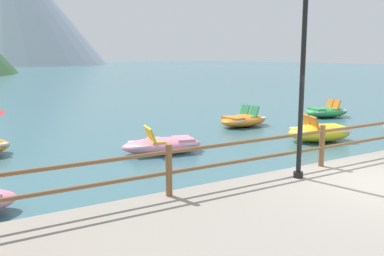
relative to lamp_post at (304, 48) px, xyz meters
name	(u,v)px	position (x,y,z in m)	size (l,w,h in m)	color
ground_plane	(14,84)	(1.13, 38.84, -3.06)	(200.00, 200.00, 0.00)	#3D6B75
dock_railing	(322,141)	(1.13, 0.39, -2.08)	(23.92, 0.12, 0.95)	brown
lamp_post	(304,48)	(0.00, 0.00, 0.00)	(0.28, 0.28, 4.44)	black
pedal_boat_0	(243,120)	(4.57, 7.55, -2.80)	(2.41, 1.58, 0.83)	orange
pedal_boat_1	(162,145)	(-0.52, 5.02, -2.81)	(2.62, 1.62, 0.82)	pink
pedal_boat_5	(320,132)	(4.86, 3.77, -2.75)	(2.52, 1.99, 0.90)	yellow
pedal_boat_6	(327,112)	(9.50, 7.51, -2.80)	(2.31, 1.57, 0.82)	green
distant_peak	(4,1)	(13.75, 120.58, 13.52)	(52.40, 52.40, 33.15)	#9EADBC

